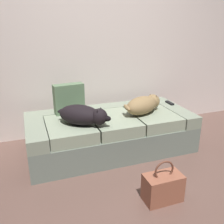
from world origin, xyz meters
name	(u,v)px	position (x,y,z in m)	size (l,w,h in m)	color
ground_plane	(150,202)	(0.00, 0.00, 0.00)	(10.00, 10.00, 0.00)	brown
back_wall	(92,25)	(0.00, 1.68, 1.40)	(6.40, 0.10, 2.80)	silver
couch	(111,132)	(0.00, 1.01, 0.22)	(1.87, 0.86, 0.43)	slate
dog_dark	(83,115)	(-0.36, 0.83, 0.54)	(0.54, 0.48, 0.20)	black
dog_tan	(144,105)	(0.38, 0.93, 0.53)	(0.56, 0.40, 0.20)	olive
tv_remote	(170,103)	(0.86, 1.13, 0.44)	(0.04, 0.15, 0.02)	black
throw_pillow	(69,99)	(-0.42, 1.23, 0.60)	(0.34, 0.12, 0.34)	#587353
handbag	(163,187)	(0.11, 0.00, 0.13)	(0.32, 0.18, 0.38)	#93543D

